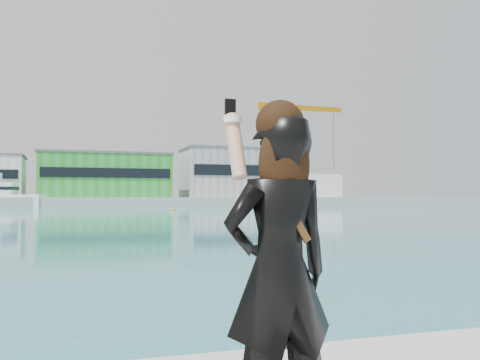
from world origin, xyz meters
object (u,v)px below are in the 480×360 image
object	(u,v)px
buoy_near	(174,210)
woman	(279,263)
dock_crane	(289,146)
buoy_extra	(246,212)

from	to	relation	value
buoy_near	woman	distance (m)	82.95
dock_crane	buoy_extra	size ratio (longest dim) A/B	48.00
dock_crane	woman	world-z (taller)	dock_crane
dock_crane	buoy_extra	xyz separation A→B (m)	(-30.03, -55.00, -15.07)
buoy_extra	woman	xyz separation A→B (m)	(-22.72, -67.68, 1.76)
buoy_near	buoy_extra	xyz separation A→B (m)	(7.56, -13.85, 0.00)
dock_crane	woman	size ratio (longest dim) A/B	12.65
buoy_extra	buoy_near	bearing A→B (deg)	118.64
woman	buoy_extra	bearing A→B (deg)	-113.61
buoy_near	woman	world-z (taller)	woman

